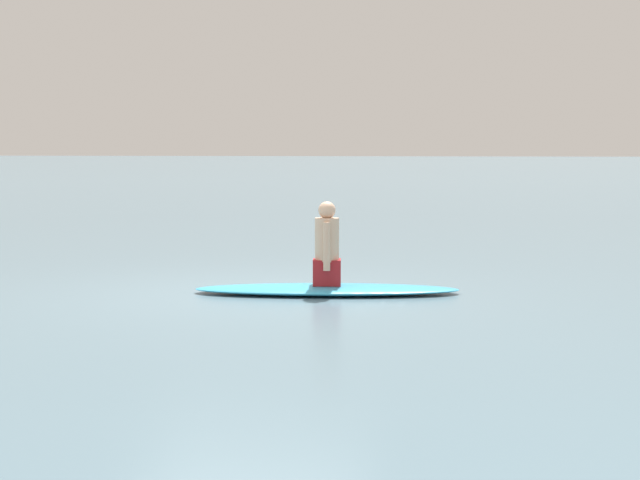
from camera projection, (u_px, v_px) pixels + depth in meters
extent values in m
plane|color=slate|center=(248.00, 294.00, 10.65)|extent=(400.00, 400.00, 0.00)
ellipsoid|color=#339EC6|center=(327.00, 289.00, 10.68)|extent=(1.31, 3.00, 0.10)
cube|color=#A51E23|center=(327.00, 272.00, 10.66)|extent=(0.30, 0.35, 0.28)
cylinder|color=#D6AD8E|center=(327.00, 240.00, 10.63)|extent=(0.31, 0.31, 0.47)
sphere|color=#D6AD8E|center=(327.00, 210.00, 10.60)|extent=(0.19, 0.19, 0.19)
cylinder|color=#D6AD8E|center=(327.00, 244.00, 10.80)|extent=(0.09, 0.09, 0.52)
cylinder|color=#D6AD8E|center=(327.00, 247.00, 10.47)|extent=(0.09, 0.09, 0.52)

